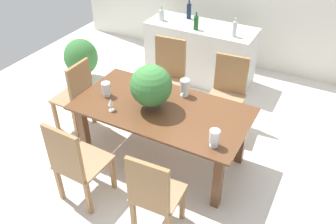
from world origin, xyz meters
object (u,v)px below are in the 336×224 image
at_px(dining_table, 162,117).
at_px(potted_plant_floor, 81,58).
at_px(crystal_vase_left, 185,86).
at_px(wine_bottle_clear, 162,15).
at_px(kitchen_counter, 200,53).
at_px(wine_bottle_amber, 189,11).
at_px(crystal_vase_center_near, 214,137).
at_px(wine_glass, 111,102).
at_px(chair_near_left, 75,161).
at_px(chair_near_right, 153,193).
at_px(chair_far_right, 228,90).
at_px(wine_bottle_tall, 196,23).
at_px(wine_bottle_dark, 235,29).
at_px(crystal_vase_right, 106,88).
at_px(flower_centerpiece, 151,86).
at_px(chair_head_end, 76,94).
at_px(chair_far_left, 168,72).

relative_size(dining_table, potted_plant_floor, 2.80).
distance_m(crystal_vase_left, wine_bottle_clear, 1.92).
distance_m(kitchen_counter, wine_bottle_amber, 0.67).
bearing_deg(crystal_vase_center_near, wine_glass, 178.99).
relative_size(chair_near_left, wine_glass, 6.72).
bearing_deg(chair_near_right, chair_far_right, -92.83).
distance_m(crystal_vase_center_near, wine_glass, 1.22).
bearing_deg(crystal_vase_left, potted_plant_floor, 162.02).
bearing_deg(crystal_vase_left, wine_glass, -131.57).
distance_m(chair_far_right, wine_bottle_amber, 1.69).
xyz_separation_m(chair_near_right, wine_bottle_tall, (-0.85, 2.77, 0.47)).
bearing_deg(wine_bottle_amber, wine_bottle_dark, -20.46).
bearing_deg(crystal_vase_left, wine_bottle_amber, 113.99).
distance_m(dining_table, chair_near_right, 1.07).
bearing_deg(crystal_vase_center_near, dining_table, 156.65).
distance_m(chair_near_right, potted_plant_floor, 3.23).
bearing_deg(crystal_vase_right, chair_far_right, 43.89).
height_order(crystal_vase_center_near, wine_bottle_clear, wine_bottle_clear).
bearing_deg(flower_centerpiece, crystal_vase_center_near, -17.94).
height_order(chair_head_end, crystal_vase_left, chair_head_end).
xyz_separation_m(chair_near_left, potted_plant_floor, (-1.62, 2.04, -0.18)).
distance_m(chair_far_left, flower_centerpiece, 1.18).
height_order(chair_near_right, crystal_vase_center_near, chair_near_right).
relative_size(chair_far_right, wine_bottle_tall, 3.77).
xyz_separation_m(chair_near_left, kitchen_counter, (0.05, 2.97, -0.10)).
relative_size(crystal_vase_center_near, potted_plant_floor, 0.27).
distance_m(chair_far_right, flower_centerpiece, 1.26).
xyz_separation_m(chair_head_end, wine_bottle_tall, (0.84, 1.80, 0.48)).
height_order(kitchen_counter, wine_bottle_tall, wine_bottle_tall).
bearing_deg(wine_bottle_dark, chair_near_left, -102.42).
height_order(chair_near_left, wine_bottle_tall, wine_bottle_tall).
relative_size(crystal_vase_center_near, wine_bottle_tall, 0.71).
bearing_deg(wine_glass, flower_centerpiece, 34.82).
height_order(chair_near_left, crystal_vase_left, chair_near_left).
relative_size(crystal_vase_right, wine_bottle_tall, 0.66).
distance_m(chair_far_left, chair_far_right, 0.88).
bearing_deg(chair_near_left, chair_head_end, -48.68).
height_order(chair_near_left, wine_glass, chair_near_left).
relative_size(wine_glass, kitchen_counter, 0.09).
height_order(flower_centerpiece, crystal_vase_right, flower_centerpiece).
bearing_deg(chair_far_right, chair_head_end, -154.27).
distance_m(flower_centerpiece, wine_glass, 0.48).
distance_m(dining_table, crystal_vase_center_near, 0.85).
bearing_deg(chair_near_right, chair_head_end, -33.12).
bearing_deg(wine_bottle_clear, crystal_vase_left, -53.28).
height_order(kitchen_counter, wine_bottle_amber, wine_bottle_amber).
height_order(chair_far_left, flower_centerpiece, flower_centerpiece).
relative_size(chair_near_left, potted_plant_floor, 1.46).
height_order(dining_table, crystal_vase_right, crystal_vase_right).
relative_size(chair_far_left, chair_near_right, 1.06).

